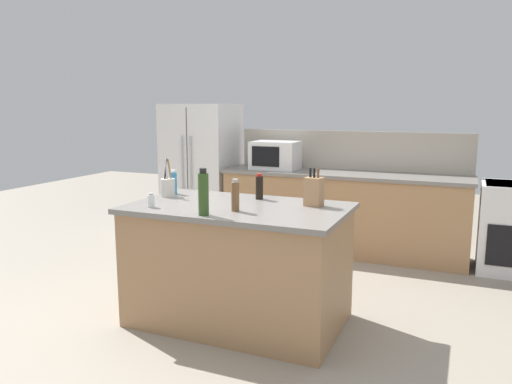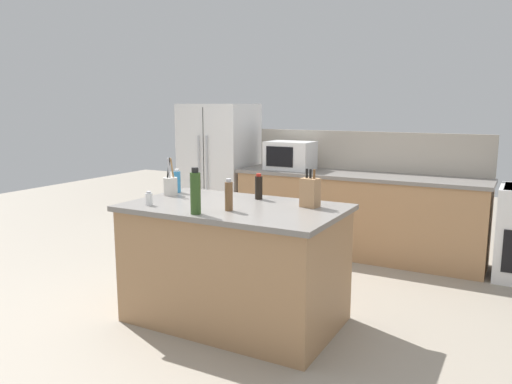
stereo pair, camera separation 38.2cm
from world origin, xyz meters
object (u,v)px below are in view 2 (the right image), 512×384
(microwave, at_px, (290,155))
(pepper_grinder, at_px, (229,196))
(utensil_crock, at_px, (170,185))
(salt_shaker, at_px, (149,199))
(knife_block, at_px, (310,192))
(soy_sauce_bottle, at_px, (259,187))
(olive_oil_bottle, at_px, (195,192))
(dish_soap_bottle, at_px, (177,181))
(refrigerator, at_px, (219,170))

(microwave, height_order, pepper_grinder, microwave)
(utensil_crock, distance_m, salt_shaker, 0.46)
(knife_block, xyz_separation_m, pepper_grinder, (-0.47, -0.41, -0.00))
(pepper_grinder, height_order, soy_sauce_bottle, pepper_grinder)
(microwave, xyz_separation_m, olive_oil_bottle, (0.46, -2.60, -0.01))
(utensil_crock, bearing_deg, knife_block, 4.21)
(microwave, distance_m, dish_soap_bottle, 1.96)
(microwave, height_order, utensil_crock, microwave)
(microwave, height_order, soy_sauce_bottle, microwave)
(dish_soap_bottle, height_order, olive_oil_bottle, olive_oil_bottle)
(olive_oil_bottle, bearing_deg, pepper_grinder, 55.47)
(refrigerator, distance_m, soy_sauce_bottle, 2.54)
(microwave, distance_m, knife_block, 2.26)
(salt_shaker, distance_m, olive_oil_bottle, 0.52)
(pepper_grinder, distance_m, soy_sauce_bottle, 0.50)
(refrigerator, distance_m, olive_oil_bottle, 3.06)
(pepper_grinder, bearing_deg, salt_shaker, -168.90)
(pepper_grinder, distance_m, olive_oil_bottle, 0.26)
(dish_soap_bottle, bearing_deg, knife_block, -1.64)
(utensil_crock, bearing_deg, olive_oil_bottle, -39.48)
(knife_block, relative_size, utensil_crock, 0.91)
(salt_shaker, bearing_deg, utensil_crock, 107.46)
(salt_shaker, distance_m, soy_sauce_bottle, 0.89)
(refrigerator, relative_size, salt_shaker, 15.76)
(utensil_crock, height_order, salt_shaker, utensil_crock)
(knife_block, xyz_separation_m, salt_shaker, (-1.12, -0.53, -0.06))
(refrigerator, xyz_separation_m, microwave, (1.04, -0.05, 0.25))
(soy_sauce_bottle, bearing_deg, utensil_crock, -166.09)
(refrigerator, relative_size, olive_oil_bottle, 5.17)
(microwave, relative_size, salt_shaker, 5.10)
(microwave, bearing_deg, utensil_crock, -94.81)
(refrigerator, relative_size, knife_block, 5.93)
(utensil_crock, relative_size, dish_soap_bottle, 1.54)
(knife_block, bearing_deg, dish_soap_bottle, -172.78)
(dish_soap_bottle, distance_m, olive_oil_bottle, 0.94)
(pepper_grinder, xyz_separation_m, olive_oil_bottle, (-0.15, -0.21, 0.04))
(salt_shaker, relative_size, pepper_grinder, 0.46)
(knife_block, height_order, soy_sauce_bottle, knife_block)
(refrigerator, relative_size, dish_soap_bottle, 8.25)
(salt_shaker, xyz_separation_m, pepper_grinder, (0.64, 0.13, 0.06))
(knife_block, height_order, pepper_grinder, knife_block)
(utensil_crock, xyz_separation_m, soy_sauce_bottle, (0.76, 0.19, 0.02))
(microwave, relative_size, dish_soap_bottle, 2.67)
(microwave, xyz_separation_m, dish_soap_bottle, (-0.20, -1.94, -0.07))
(microwave, distance_m, salt_shaker, 2.52)
(salt_shaker, bearing_deg, soy_sauce_bottle, 45.33)
(knife_block, distance_m, utensil_crock, 1.26)
(knife_block, height_order, olive_oil_bottle, olive_oil_bottle)
(knife_block, height_order, dish_soap_bottle, knife_block)
(olive_oil_bottle, bearing_deg, dish_soap_bottle, 135.44)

